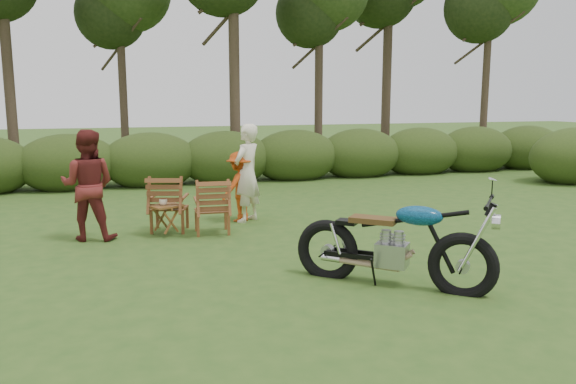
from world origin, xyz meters
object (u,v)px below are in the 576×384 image
object	(u,v)px
adult_b	(91,239)
lawn_chair_left	(170,231)
lawn_chair_right	(212,233)
child	(240,221)
cup	(163,202)
motorcycle	(391,284)
side_table	(166,220)
adult_a	(247,221)

from	to	relation	value
adult_b	lawn_chair_left	bearing A→B (deg)	-156.47
lawn_chair_right	child	size ratio (longest dim) A/B	0.72
lawn_chair_left	cup	xyz separation A→B (m)	(-0.13, -0.31, 0.57)
lawn_chair_right	child	distance (m)	1.03
cup	motorcycle	bearing A→B (deg)	-54.75
motorcycle	side_table	size ratio (longest dim) A/B	4.51
adult_b	child	world-z (taller)	adult_b
lawn_chair_left	motorcycle	bearing A→B (deg)	139.22
motorcycle	cup	size ratio (longest dim) A/B	17.52
side_table	cup	size ratio (longest dim) A/B	3.88
lawn_chair_left	cup	world-z (taller)	cup
lawn_chair_right	side_table	size ratio (longest dim) A/B	1.81
motorcycle	child	distance (m)	4.20
motorcycle	lawn_chair_left	distance (m)	4.32
cup	adult_b	distance (m)	1.29
lawn_chair_left	adult_b	bearing A→B (deg)	25.83
lawn_chair_left	child	world-z (taller)	child
child	motorcycle	bearing A→B (deg)	69.65
lawn_chair_left	side_table	xyz separation A→B (m)	(-0.09, -0.30, 0.26)
adult_b	side_table	bearing A→B (deg)	-170.43
child	cup	bearing A→B (deg)	-6.85
cup	child	bearing A→B (deg)	26.23
lawn_chair_left	cup	distance (m)	0.66
lawn_chair_left	lawn_chair_right	bearing A→B (deg)	168.53
lawn_chair_right	lawn_chair_left	world-z (taller)	lawn_chair_left
adult_b	child	xyz separation A→B (m)	(2.62, 0.60, 0.00)
side_table	adult_a	distance (m)	1.70
lawn_chair_left	adult_a	xyz separation A→B (m)	(1.46, 0.36, 0.00)
lawn_chair_right	lawn_chair_left	bearing A→B (deg)	-24.31
lawn_chair_right	cup	xyz separation A→B (m)	(-0.79, 0.06, 0.57)
motorcycle	adult_b	bearing A→B (deg)	177.37
lawn_chair_right	adult_b	bearing A→B (deg)	-0.65
side_table	child	size ratio (longest dim) A/B	0.40
cup	adult_b	xyz separation A→B (m)	(-1.16, 0.12, -0.57)
lawn_chair_left	child	size ratio (longest dim) A/B	0.75
cup	adult_b	world-z (taller)	adult_b
cup	adult_a	distance (m)	1.81
motorcycle	lawn_chair_left	size ratio (longest dim) A/B	2.40
lawn_chair_right	side_table	bearing A→B (deg)	-0.16
cup	child	xyz separation A→B (m)	(1.46, 0.72, -0.57)
motorcycle	adult_a	xyz separation A→B (m)	(-0.80, 4.05, 0.00)
lawn_chair_right	adult_a	size ratio (longest dim) A/B	0.52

